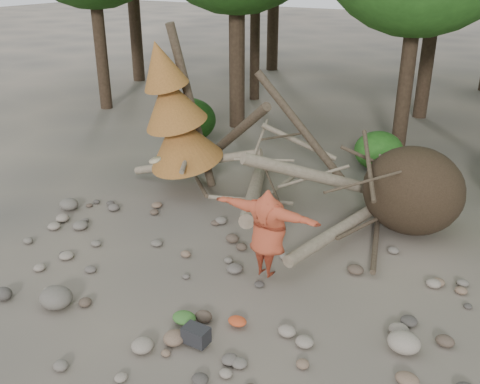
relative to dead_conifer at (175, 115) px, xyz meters
The scene contains 12 objects.
ground 5.05m from the dead_conifer, 47.26° to the right, with size 120.00×120.00×0.00m, color #514C44.
deadfall_pile 5.33m from the dead_conifer, ahead, with size 8.55×5.24×3.30m.
dead_conifer is the anchor object (origin of this frame).
bush_left 4.72m from the dead_conifer, 121.92° to the left, with size 1.80×1.80×1.44m, color #1F5115.
bush_mid 6.11m from the dead_conifer, 48.52° to the left, with size 1.40×1.40×1.12m, color #29661D.
frisbee_thrower 4.69m from the dead_conifer, 31.75° to the right, with size 3.50×0.87×2.09m.
backpack 6.40m from the dead_conifer, 50.89° to the right, with size 0.41×0.27×0.27m, color black.
cloth_green 5.88m from the dead_conifer, 52.56° to the right, with size 0.42×0.35×0.16m, color #376829.
cloth_orange 6.12m from the dead_conifer, 43.80° to the right, with size 0.33×0.27×0.12m, color #BD4420.
boulder_front_left 5.58m from the dead_conifer, 77.69° to the right, with size 0.61×0.55×0.36m, color #645D53.
boulder_mid_right 7.68m from the dead_conifer, 25.38° to the right, with size 0.52×0.47×0.31m, color gray.
boulder_mid_left 3.40m from the dead_conifer, 128.84° to the right, with size 0.47×0.43×0.28m, color #635D53.
Camera 1 is at (4.79, -6.88, 5.63)m, focal length 40.00 mm.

